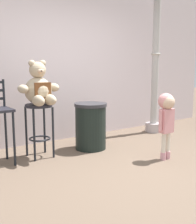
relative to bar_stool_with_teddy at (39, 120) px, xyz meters
The scene contains 7 objects.
ground_plane 1.65m from the bar_stool_with_teddy, 61.32° to the right, with size 24.00×24.00×0.00m, color brown.
building_wall 1.64m from the bar_stool_with_teddy, 49.52° to the left, with size 7.68×0.30×3.48m, color silver.
bar_stool_with_teddy is the anchor object (origin of this frame).
teddy_bear 0.46m from the bar_stool_with_teddy, 90.00° to the right, with size 0.61×0.55×0.64m.
child_walking 1.85m from the bar_stool_with_teddy, 38.96° to the right, with size 0.31×0.24×0.97m.
trash_bin 0.88m from the bar_stool_with_teddy, ahead, with size 0.52×0.52×0.75m.
lamppost 2.62m from the bar_stool_with_teddy, ahead, with size 0.33×0.33×2.69m.
Camera 1 is at (-2.47, -2.57, 1.38)m, focal length 46.79 mm.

